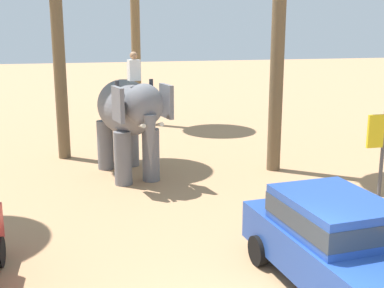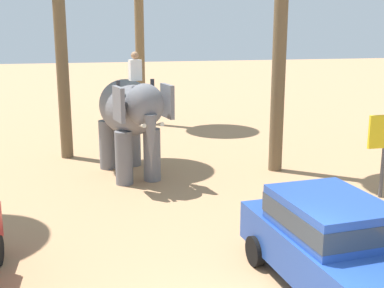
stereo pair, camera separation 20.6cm
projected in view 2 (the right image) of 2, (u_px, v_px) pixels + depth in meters
car_sedan_foreground at (330, 241)px, 8.82m from camera, size 2.14×4.23×1.70m
elephant_with_mahout at (130, 113)px, 15.35m from camera, size 2.26×4.01×3.88m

